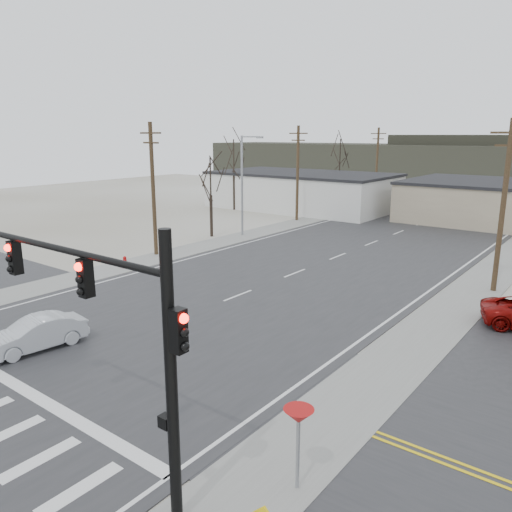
{
  "coord_description": "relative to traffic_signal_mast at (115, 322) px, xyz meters",
  "views": [
    {
      "loc": [
        17.53,
        -13.15,
        9.11
      ],
      "look_at": [
        1.34,
        7.98,
        2.6
      ],
      "focal_mm": 35.0,
      "sensor_mm": 36.0,
      "label": 1
    }
  ],
  "objects": [
    {
      "name": "ground",
      "position": [
        -7.89,
        6.2,
        -4.67
      ],
      "size": [
        140.0,
        140.0,
        0.0
      ],
      "primitive_type": "plane",
      "color": "silver",
      "rests_on": "ground"
    },
    {
      "name": "main_road",
      "position": [
        -7.89,
        21.2,
        -4.65
      ],
      "size": [
        18.0,
        110.0,
        0.05
      ],
      "primitive_type": "cube",
      "color": "#28282A",
      "rests_on": "ground"
    },
    {
      "name": "cross_road",
      "position": [
        -7.89,
        6.2,
        -4.65
      ],
      "size": [
        90.0,
        10.0,
        0.04
      ],
      "primitive_type": "cube",
      "color": "#28282A",
      "rests_on": "ground"
    },
    {
      "name": "sidewalk_left",
      "position": [
        -18.49,
        26.2,
        -4.64
      ],
      "size": [
        3.0,
        90.0,
        0.06
      ],
      "primitive_type": "cube",
      "color": "gray",
      "rests_on": "ground"
    },
    {
      "name": "sidewalk_right",
      "position": [
        2.71,
        26.2,
        -4.64
      ],
      "size": [
        3.0,
        90.0,
        0.06
      ],
      "primitive_type": "cube",
      "color": "gray",
      "rests_on": "ground"
    },
    {
      "name": "traffic_signal_mast",
      "position": [
        0.0,
        0.0,
        0.0
      ],
      "size": [
        8.95,
        0.43,
        7.2
      ],
      "color": "black",
      "rests_on": "ground"
    },
    {
      "name": "fire_hydrant",
      "position": [
        -18.09,
        14.2,
        -4.22
      ],
      "size": [
        0.24,
        0.24,
        0.87
      ],
      "color": "#A50C0C",
      "rests_on": "ground"
    },
    {
      "name": "yield_sign",
      "position": [
        3.61,
        2.7,
        -2.61
      ],
      "size": [
        0.8,
        0.8,
        2.35
      ],
      "color": "gray",
      "rests_on": "ground"
    },
    {
      "name": "building_left_far",
      "position": [
        -23.89,
        46.2,
        -2.42
      ],
      "size": [
        22.3,
        12.3,
        4.5
      ],
      "color": "silver",
      "rests_on": "ground"
    },
    {
      "name": "upole_left_b",
      "position": [
        -19.39,
        18.2,
        0.55
      ],
      "size": [
        2.2,
        0.3,
        10.0
      ],
      "color": "#473221",
      "rests_on": "ground"
    },
    {
      "name": "upole_left_c",
      "position": [
        -19.39,
        38.2,
        0.55
      ],
      "size": [
        2.2,
        0.3,
        10.0
      ],
      "color": "#473221",
      "rests_on": "ground"
    },
    {
      "name": "upole_left_d",
      "position": [
        -19.39,
        58.2,
        0.55
      ],
      "size": [
        2.2,
        0.3,
        10.0
      ],
      "color": "#473221",
      "rests_on": "ground"
    },
    {
      "name": "upole_right_a",
      "position": [
        3.61,
        24.2,
        0.55
      ],
      "size": [
        2.2,
        0.3,
        10.0
      ],
      "color": "#473221",
      "rests_on": "ground"
    },
    {
      "name": "streetlight_main",
      "position": [
        -18.69,
        28.2,
        0.41
      ],
      "size": [
        2.4,
        0.25,
        9.0
      ],
      "color": "gray",
      "rests_on": "ground"
    },
    {
      "name": "tree_left_near",
      "position": [
        -20.89,
        26.2,
        0.55
      ],
      "size": [
        3.3,
        3.3,
        7.35
      ],
      "color": "black",
      "rests_on": "ground"
    },
    {
      "name": "tree_left_far",
      "position": [
        -21.89,
        52.2,
        1.61
      ],
      "size": [
        3.96,
        3.96,
        8.82
      ],
      "color": "black",
      "rests_on": "ground"
    },
    {
      "name": "tree_left_mid",
      "position": [
        -29.89,
        40.2,
        1.61
      ],
      "size": [
        3.96,
        3.96,
        8.82
      ],
      "color": "black",
      "rests_on": "ground"
    },
    {
      "name": "hill_left",
      "position": [
        -42.89,
        98.2,
        -1.17
      ],
      "size": [
        70.0,
        18.0,
        7.0
      ],
      "primitive_type": "cube",
      "color": "#333026",
      "rests_on": "ground"
    },
    {
      "name": "sedan_crossing",
      "position": [
        -10.12,
        3.2,
        -3.93
      ],
      "size": [
        2.04,
        4.4,
        1.4
      ],
      "primitive_type": "imported",
      "rotation": [
        0.0,
        0.0,
        -0.14
      ],
      "color": "#B5B9C0",
      "rests_on": "main_road"
    },
    {
      "name": "car_far_a",
      "position": [
        -1.38,
        52.5,
        -3.92
      ],
      "size": [
        3.79,
        5.24,
        1.41
      ],
      "primitive_type": "imported",
      "rotation": [
        0.0,
        0.0,
        2.72
      ],
      "color": "black",
      "rests_on": "main_road"
    },
    {
      "name": "car_far_b",
      "position": [
        -12.5,
        60.83,
        -3.84
      ],
      "size": [
        3.07,
        4.97,
        1.58
      ],
      "primitive_type": "imported",
      "rotation": [
        0.0,
        0.0,
        -0.28
      ],
      "color": "black",
      "rests_on": "main_road"
    }
  ]
}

